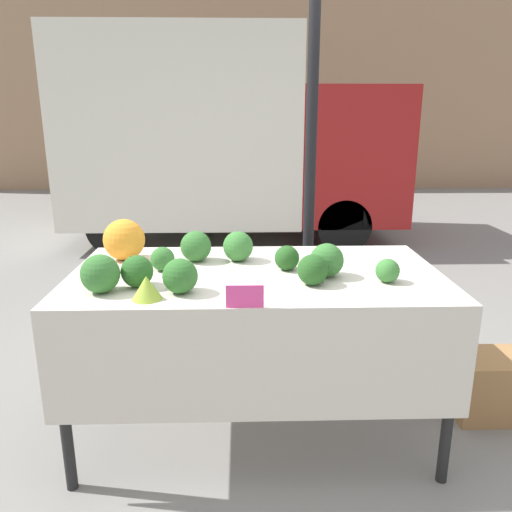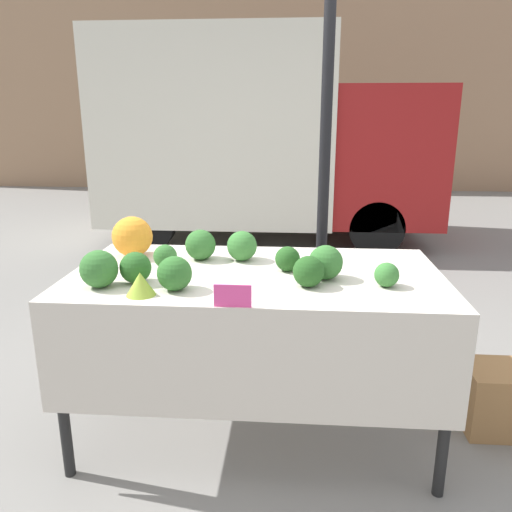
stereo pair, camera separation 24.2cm
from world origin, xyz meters
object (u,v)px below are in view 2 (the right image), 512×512
Objects in this scene: price_sign at (233,296)px; produce_crate at (508,399)px; parked_truck at (258,136)px; orange_cauliflower at (132,237)px.

produce_crate is at bearing 22.52° from price_sign.
parked_truck is at bearing 110.81° from produce_crate.
orange_cauliflower is 0.95m from price_sign.
parked_truck is 27.81× the size of price_sign.
parked_truck is at bearing 92.95° from price_sign.
price_sign is (0.25, -4.89, -0.42)m from parked_truck.
parked_truck is 4.77m from produce_crate.
price_sign is 0.33× the size of produce_crate.
parked_truck reaches higher than produce_crate.
orange_cauliflower reaches higher than produce_crate.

